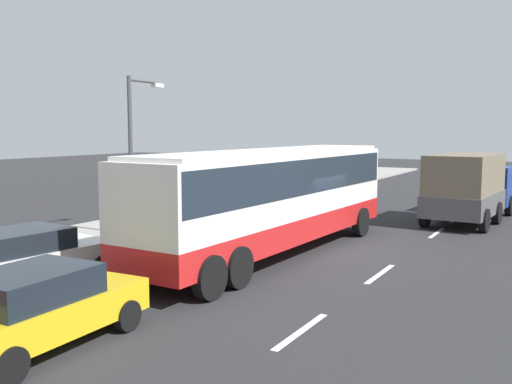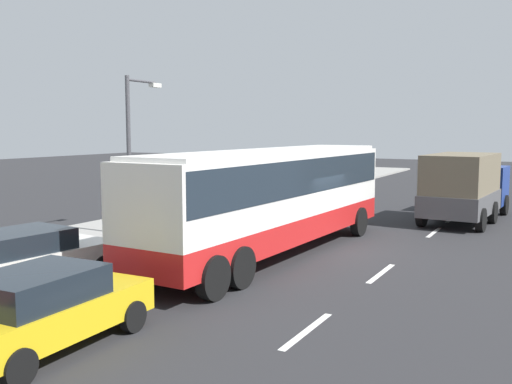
{
  "view_description": "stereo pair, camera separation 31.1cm",
  "coord_description": "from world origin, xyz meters",
  "px_view_note": "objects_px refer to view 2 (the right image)",
  "views": [
    {
      "loc": [
        -17.74,
        -7.47,
        4.08
      ],
      "look_at": [
        -1.87,
        1.48,
        2.07
      ],
      "focal_mm": 40.16,
      "sensor_mm": 36.0,
      "label": 1
    },
    {
      "loc": [
        -17.89,
        -7.2,
        4.08
      ],
      "look_at": [
        -1.87,
        1.48,
        2.07
      ],
      "focal_mm": 40.16,
      "sensor_mm": 36.0,
      "label": 2
    }
  ],
  "objects_px": {
    "cargo_truck": "(466,185)",
    "street_lamp": "(133,142)",
    "car_white_minivan": "(28,256)",
    "pedestrian_near_curb": "(243,184)",
    "coach_bus": "(273,190)",
    "car_yellow_taxi": "(45,307)",
    "pedestrian_at_crossing": "(168,198)"
  },
  "relations": [
    {
      "from": "cargo_truck",
      "to": "street_lamp",
      "type": "xyz_separation_m",
      "value": [
        -9.98,
        10.34,
        2.0
      ]
    },
    {
      "from": "car_white_minivan",
      "to": "pedestrian_near_curb",
      "type": "bearing_deg",
      "value": 17.88
    },
    {
      "from": "coach_bus",
      "to": "cargo_truck",
      "type": "distance_m",
      "value": 11.13
    },
    {
      "from": "car_white_minivan",
      "to": "street_lamp",
      "type": "relative_size",
      "value": 0.77
    },
    {
      "from": "car_yellow_taxi",
      "to": "coach_bus",
      "type": "bearing_deg",
      "value": -2.06
    },
    {
      "from": "cargo_truck",
      "to": "car_yellow_taxi",
      "type": "height_order",
      "value": "cargo_truck"
    },
    {
      "from": "cargo_truck",
      "to": "pedestrian_near_curb",
      "type": "relative_size",
      "value": 4.53
    },
    {
      "from": "car_yellow_taxi",
      "to": "pedestrian_at_crossing",
      "type": "distance_m",
      "value": 14.92
    },
    {
      "from": "coach_bus",
      "to": "cargo_truck",
      "type": "height_order",
      "value": "coach_bus"
    },
    {
      "from": "coach_bus",
      "to": "pedestrian_at_crossing",
      "type": "relative_size",
      "value": 7.98
    },
    {
      "from": "pedestrian_near_curb",
      "to": "car_white_minivan",
      "type": "bearing_deg",
      "value": -106.48
    },
    {
      "from": "coach_bus",
      "to": "car_white_minivan",
      "type": "distance_m",
      "value": 7.58
    },
    {
      "from": "car_yellow_taxi",
      "to": "street_lamp",
      "type": "xyz_separation_m",
      "value": [
        9.4,
        5.85,
        2.8
      ]
    },
    {
      "from": "car_white_minivan",
      "to": "pedestrian_at_crossing",
      "type": "height_order",
      "value": "pedestrian_at_crossing"
    },
    {
      "from": "pedestrian_near_curb",
      "to": "pedestrian_at_crossing",
      "type": "relative_size",
      "value": 1.02
    },
    {
      "from": "pedestrian_near_curb",
      "to": "car_yellow_taxi",
      "type": "bearing_deg",
      "value": -97.92
    },
    {
      "from": "cargo_truck",
      "to": "car_yellow_taxi",
      "type": "bearing_deg",
      "value": 171.02
    },
    {
      "from": "coach_bus",
      "to": "pedestrian_near_curb",
      "type": "bearing_deg",
      "value": 36.47
    },
    {
      "from": "pedestrian_near_curb",
      "to": "street_lamp",
      "type": "xyz_separation_m",
      "value": [
        -10.64,
        -1.39,
        2.53
      ]
    },
    {
      "from": "coach_bus",
      "to": "pedestrian_near_curb",
      "type": "distance_m",
      "value": 13.18
    },
    {
      "from": "car_white_minivan",
      "to": "street_lamp",
      "type": "height_order",
      "value": "street_lamp"
    },
    {
      "from": "car_yellow_taxi",
      "to": "street_lamp",
      "type": "height_order",
      "value": "street_lamp"
    },
    {
      "from": "pedestrian_at_crossing",
      "to": "street_lamp",
      "type": "xyz_separation_m",
      "value": [
        -3.72,
        -1.25,
        2.55
      ]
    },
    {
      "from": "coach_bus",
      "to": "cargo_truck",
      "type": "xyz_separation_m",
      "value": [
        10.22,
        -4.37,
        -0.53
      ]
    },
    {
      "from": "car_white_minivan",
      "to": "pedestrian_near_curb",
      "type": "height_order",
      "value": "pedestrian_near_curb"
    },
    {
      "from": "coach_bus",
      "to": "car_yellow_taxi",
      "type": "bearing_deg",
      "value": -178.32
    },
    {
      "from": "car_yellow_taxi",
      "to": "street_lamp",
      "type": "distance_m",
      "value": 11.42
    },
    {
      "from": "car_white_minivan",
      "to": "cargo_truck",
      "type": "bearing_deg",
      "value": -19.97
    },
    {
      "from": "pedestrian_near_curb",
      "to": "street_lamp",
      "type": "height_order",
      "value": "street_lamp"
    },
    {
      "from": "coach_bus",
      "to": "street_lamp",
      "type": "height_order",
      "value": "street_lamp"
    },
    {
      "from": "pedestrian_near_curb",
      "to": "cargo_truck",
      "type": "bearing_deg",
      "value": -31.01
    },
    {
      "from": "car_white_minivan",
      "to": "pedestrian_at_crossing",
      "type": "xyz_separation_m",
      "value": [
        10.31,
        3.31,
        0.25
      ]
    }
  ]
}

